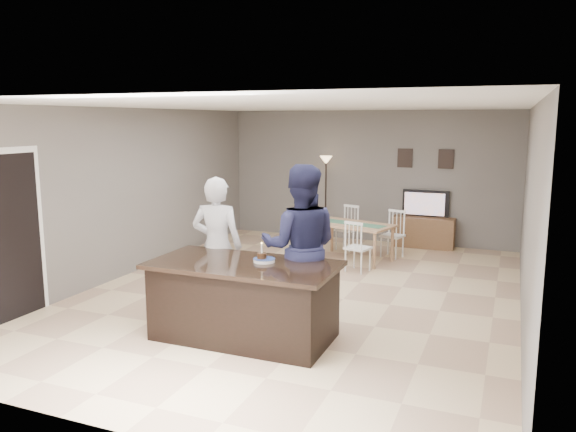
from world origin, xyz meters
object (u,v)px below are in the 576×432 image
at_px(kitchen_island, 244,300).
at_px(man, 300,247).
at_px(floor_lamp, 326,175).
at_px(tv_console, 423,232).
at_px(dining_table, 352,230).
at_px(birthday_cake, 262,257).
at_px(television, 425,204).
at_px(plate_stack, 264,260).
at_px(woman, 217,246).

relative_size(kitchen_island, man, 1.08).
bearing_deg(floor_lamp, tv_console, 1.33).
relative_size(kitchen_island, tv_console, 1.79).
relative_size(tv_console, floor_lamp, 0.68).
distance_m(kitchen_island, floor_lamp, 5.66).
height_order(man, dining_table, man).
distance_m(tv_console, birthday_cake, 5.58).
height_order(man, floor_lamp, man).
bearing_deg(tv_console, man, -98.39).
bearing_deg(television, dining_table, 56.91).
bearing_deg(tv_console, kitchen_island, -102.16).
bearing_deg(dining_table, tv_console, 71.04).
distance_m(plate_stack, dining_table, 3.94).
height_order(plate_stack, floor_lamp, floor_lamp).
relative_size(dining_table, floor_lamp, 1.07).
height_order(kitchen_island, dining_table, kitchen_island).
bearing_deg(man, kitchen_island, 34.56).
height_order(kitchen_island, television, television).
bearing_deg(television, tv_console, 90.00).
bearing_deg(birthday_cake, plate_stack, -5.53).
bearing_deg(plate_stack, birthday_cake, 174.47).
xyz_separation_m(woman, man, (1.15, -0.01, 0.10)).
bearing_deg(plate_stack, dining_table, 90.65).
distance_m(dining_table, floor_lamp, 1.96).
bearing_deg(dining_table, television, 72.23).
relative_size(birthday_cake, dining_table, 0.12).
relative_size(man, plate_stack, 7.84).
height_order(kitchen_island, birthday_cake, birthday_cake).
xyz_separation_m(man, dining_table, (-0.31, 3.45, -0.45)).
bearing_deg(floor_lamp, dining_table, -56.09).
distance_m(tv_console, woman, 5.34).
xyz_separation_m(kitchen_island, man, (0.47, 0.60, 0.54)).
bearing_deg(woman, man, 168.62).
height_order(woman, man, man).
relative_size(tv_console, birthday_cake, 5.25).
relative_size(man, birthday_cake, 8.74).
distance_m(kitchen_island, dining_table, 4.05).
bearing_deg(man, television, -115.74).
height_order(birthday_cake, floor_lamp, floor_lamp).
relative_size(man, dining_table, 1.05).
distance_m(tv_console, television, 0.57).
xyz_separation_m(woman, birthday_cake, (0.86, -0.49, 0.05)).
relative_size(kitchen_island, dining_table, 1.13).
bearing_deg(kitchen_island, dining_table, 87.74).
bearing_deg(dining_table, woman, -88.52).
height_order(tv_console, birthday_cake, birthday_cake).
xyz_separation_m(woman, floor_lamp, (-0.15, 4.91, 0.47)).
height_order(man, birthday_cake, man).
distance_m(television, floor_lamp, 2.10).
relative_size(kitchen_island, woman, 1.19).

